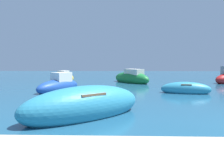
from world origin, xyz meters
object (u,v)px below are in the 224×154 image
(moored_boat_1, at_px, (132,78))
(moored_boat_4, at_px, (59,86))
(moored_boat_0, at_px, (186,89))
(moored_boat_7, at_px, (65,79))
(moored_boat_2, at_px, (85,106))

(moored_boat_1, height_order, moored_boat_4, moored_boat_1)
(moored_boat_0, height_order, moored_boat_7, moored_boat_7)
(moored_boat_1, xyz_separation_m, moored_boat_7, (-6.97, 0.37, -0.10))
(moored_boat_2, bearing_deg, moored_boat_4, -106.30)
(moored_boat_1, height_order, moored_boat_7, moored_boat_1)
(moored_boat_2, xyz_separation_m, moored_boat_4, (-3.02, 7.11, -0.04))
(moored_boat_1, distance_m, moored_boat_4, 8.52)
(moored_boat_1, distance_m, moored_boat_2, 13.70)
(moored_boat_1, xyz_separation_m, moored_boat_2, (-2.68, -13.44, -0.02))
(moored_boat_0, xyz_separation_m, moored_boat_4, (-8.96, 0.77, 0.12))
(moored_boat_7, bearing_deg, moored_boat_0, -114.50)
(moored_boat_7, bearing_deg, moored_boat_1, -81.40)
(moored_boat_0, xyz_separation_m, moored_boat_1, (-3.25, 7.09, 0.18))
(moored_boat_2, height_order, moored_boat_7, moored_boat_2)
(moored_boat_7, bearing_deg, moored_boat_2, -151.13)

